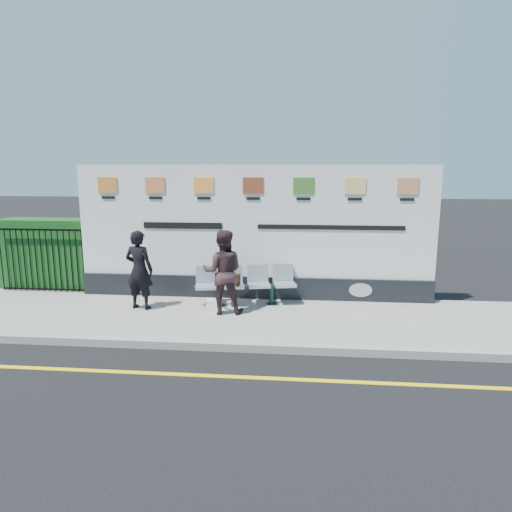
{
  "coord_description": "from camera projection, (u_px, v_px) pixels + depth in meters",
  "views": [
    {
      "loc": [
        1.53,
        -6.24,
        3.07
      ],
      "look_at": [
        0.64,
        3.01,
        1.25
      ],
      "focal_mm": 32.0,
      "sensor_mm": 36.0,
      "label": 1
    }
  ],
  "objects": [
    {
      "name": "handbag_brown",
      "position": [
        233.0,
        279.0,
        9.79
      ],
      "size": [
        0.33,
        0.21,
        0.24
      ],
      "primitive_type": "cube",
      "rotation": [
        0.0,
        0.0,
        -0.27
      ],
      "color": "black",
      "rests_on": "bench"
    },
    {
      "name": "ground",
      "position": [
        195.0,
        375.0,
        6.83
      ],
      "size": [
        80.0,
        80.0,
        0.0
      ],
      "primitive_type": "plane",
      "color": "black"
    },
    {
      "name": "railing",
      "position": [
        42.0,
        260.0,
        10.85
      ],
      "size": [
        2.05,
        0.06,
        1.54
      ],
      "primitive_type": null,
      "color": "black",
      "rests_on": "pavement"
    },
    {
      "name": "kerb",
      "position": [
        208.0,
        345.0,
        7.8
      ],
      "size": [
        14.0,
        0.18,
        0.14
      ],
      "primitive_type": "cube",
      "color": "gray",
      "rests_on": "ground"
    },
    {
      "name": "woman_left",
      "position": [
        139.0,
        270.0,
        9.52
      ],
      "size": [
        0.68,
        0.51,
        1.67
      ],
      "primitive_type": "imported",
      "rotation": [
        0.0,
        0.0,
        2.95
      ],
      "color": "black",
      "rests_on": "pavement"
    },
    {
      "name": "billboard",
      "position": [
        253.0,
        241.0,
        10.27
      ],
      "size": [
        8.0,
        0.3,
        3.0
      ],
      "color": "black",
      "rests_on": "pavement"
    },
    {
      "name": "woman_right",
      "position": [
        223.0,
        272.0,
        9.25
      ],
      "size": [
        0.89,
        0.72,
        1.72
      ],
      "primitive_type": "imported",
      "rotation": [
        0.0,
        0.0,
        3.23
      ],
      "color": "#352224",
      "rests_on": "pavement"
    },
    {
      "name": "pavement",
      "position": [
        222.0,
        318.0,
        9.26
      ],
      "size": [
        14.0,
        3.0,
        0.12
      ],
      "primitive_type": "cube",
      "color": "gray",
      "rests_on": "ground"
    },
    {
      "name": "carrier_bag_white",
      "position": [
        214.0,
        306.0,
        9.31
      ],
      "size": [
        0.3,
        0.18,
        0.3
      ],
      "primitive_type": "cube",
      "color": "silver",
      "rests_on": "pavement"
    },
    {
      "name": "bench",
      "position": [
        246.0,
        294.0,
        9.89
      ],
      "size": [
        2.22,
        0.99,
        0.46
      ],
      "primitive_type": null,
      "rotation": [
        0.0,
        0.0,
        0.2
      ],
      "color": "silver",
      "rests_on": "pavement"
    },
    {
      "name": "yellow_line",
      "position": [
        195.0,
        375.0,
        6.83
      ],
      "size": [
        14.0,
        0.1,
        0.01
      ],
      "primitive_type": "cube",
      "color": "yellow",
      "rests_on": "ground"
    },
    {
      "name": "hedge",
      "position": [
        52.0,
        253.0,
        11.28
      ],
      "size": [
        2.35,
        0.7,
        1.7
      ],
      "primitive_type": "cube",
      "color": "#164918",
      "rests_on": "pavement"
    }
  ]
}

